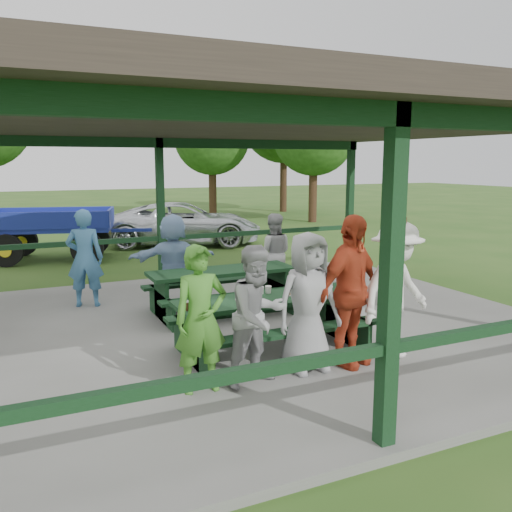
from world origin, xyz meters
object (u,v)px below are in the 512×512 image
contestant_grey_left (258,316)px  contestant_white_fedora (396,290)px  picnic_table_far (222,286)px  contestant_red (350,291)px  pickup_truck (184,224)px  picnic_table_near (271,317)px  contestant_grey_mid (308,302)px  spectator_blue (85,258)px  contestant_green (201,319)px  spectator_lblue (173,260)px  farm_trailer (53,233)px  spectator_grey (273,253)px

contestant_grey_left → contestant_white_fedora: size_ratio=0.88×
picnic_table_far → contestant_red: 2.95m
contestant_white_fedora → pickup_truck: contestant_white_fedora is taller
picnic_table_near → contestant_red: (0.67, -0.85, 0.47)m
contestant_grey_left → contestant_grey_mid: 0.73m
pickup_truck → picnic_table_near: bearing=-171.5°
picnic_table_near → spectator_blue: bearing=119.4°
contestant_green → contestant_red: (1.93, -0.03, 0.13)m
contestant_green → contestant_grey_left: size_ratio=1.02×
picnic_table_near → contestant_grey_mid: contestant_grey_mid is taller
contestant_green → contestant_white_fedora: contestant_white_fedora is taller
contestant_grey_left → spectator_lblue: spectator_lblue is taller
picnic_table_far → farm_trailer: size_ratio=0.58×
contestant_green → contestant_grey_left: bearing=-7.2°
spectator_blue → farm_trailer: 5.63m
pickup_truck → contestant_grey_mid: bearing=-170.2°
contestant_grey_left → contestant_white_fedora: (1.96, 0.02, 0.09)m
picnic_table_far → spectator_blue: (-2.01, 1.43, 0.39)m
picnic_table_near → contestant_red: size_ratio=1.36×
spectator_grey → farm_trailer: 7.07m
pickup_truck → contestant_white_fedora: bearing=-163.8°
contestant_grey_mid → contestant_white_fedora: 1.24m
picnic_table_far → farm_trailer: farm_trailer is taller
contestant_grey_mid → spectator_lblue: 3.60m
spectator_lblue → spectator_grey: size_ratio=1.06×
pickup_truck → contestant_grey_left: bearing=-173.7°
contestant_grey_mid → spectator_grey: size_ratio=1.10×
picnic_table_far → contestant_grey_left: 3.01m
spectator_blue → contestant_grey_mid: bearing=132.5°
picnic_table_far → contestant_grey_mid: size_ratio=1.43×
picnic_table_far → contestant_red: (0.59, -2.85, 0.48)m
contestant_grey_mid → spectator_lblue: size_ratio=1.04×
contestant_red → spectator_grey: (0.82, 3.78, -0.17)m
spectator_lblue → contestant_green: bearing=86.2°
contestant_grey_mid → contestant_green: bearing=-179.4°
picnic_table_near → contestant_red: bearing=-51.6°
picnic_table_near → spectator_grey: size_ratio=1.67×
contestant_grey_left → pickup_truck: bearing=62.1°
contestant_red → spectator_grey: size_ratio=1.22×
contestant_grey_left → contestant_red: bearing=-12.0°
contestant_white_fedora → spectator_lblue: contestant_white_fedora is taller
contestant_grey_left → contestant_red: size_ratio=0.85×
picnic_table_far → contestant_green: size_ratio=1.49×
contestant_grey_left → spectator_blue: size_ratio=0.94×
picnic_table_far → pickup_truck: bearing=76.9°
contestant_white_fedora → spectator_grey: contestant_white_fedora is taller
contestant_grey_mid → contestant_white_fedora: (1.23, -0.11, 0.04)m
contestant_red → spectator_grey: contestant_red is taller
contestant_grey_mid → contestant_white_fedora: contestant_white_fedora is taller
farm_trailer → spectator_lblue: bearing=-61.7°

